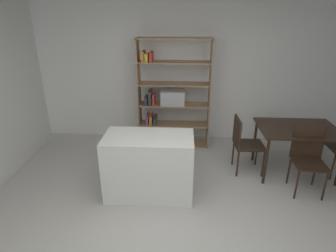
{
  "coord_description": "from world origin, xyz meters",
  "views": [
    {
      "loc": [
        -0.01,
        -2.58,
        2.44
      ],
      "look_at": [
        -0.18,
        0.43,
        1.19
      ],
      "focal_mm": 29.85,
      "sensor_mm": 36.0,
      "label": 1
    }
  ],
  "objects": [
    {
      "name": "ground_plane",
      "position": [
        0.0,
        0.0,
        0.0
      ],
      "size": [
        9.34,
        9.34,
        0.0
      ],
      "primitive_type": "plane",
      "color": "beige"
    },
    {
      "name": "back_partition",
      "position": [
        0.0,
        2.81,
        1.36
      ],
      "size": [
        6.79,
        0.06,
        2.72
      ],
      "primitive_type": "cube",
      "color": "white",
      "rests_on": "ground_plane"
    },
    {
      "name": "kitchen_island",
      "position": [
        -0.46,
        0.78,
        0.45
      ],
      "size": [
        1.21,
        0.64,
        0.89
      ],
      "primitive_type": "cube",
      "color": "silver",
      "rests_on": "ground_plane"
    },
    {
      "name": "open_bookshelf",
      "position": [
        -0.28,
        2.42,
        0.94
      ],
      "size": [
        1.32,
        0.34,
        2.02
      ],
      "color": "#997551",
      "rests_on": "ground_plane"
    },
    {
      "name": "dining_table",
      "position": [
        1.77,
        1.48,
        0.7
      ],
      "size": [
        1.19,
        0.85,
        0.78
      ],
      "color": "black",
      "rests_on": "ground_plane"
    },
    {
      "name": "dining_chair_near",
      "position": [
        1.78,
        1.04,
        0.56
      ],
      "size": [
        0.45,
        0.46,
        0.96
      ],
      "rotation": [
        0.0,
        0.0,
        -0.05
      ],
      "color": "black",
      "rests_on": "ground_plane"
    },
    {
      "name": "dining_chair_island_side",
      "position": [
        0.95,
        1.48,
        0.54
      ],
      "size": [
        0.47,
        0.45,
        0.91
      ],
      "rotation": [
        0.0,
        0.0,
        1.61
      ],
      "color": "black",
      "rests_on": "ground_plane"
    }
  ]
}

